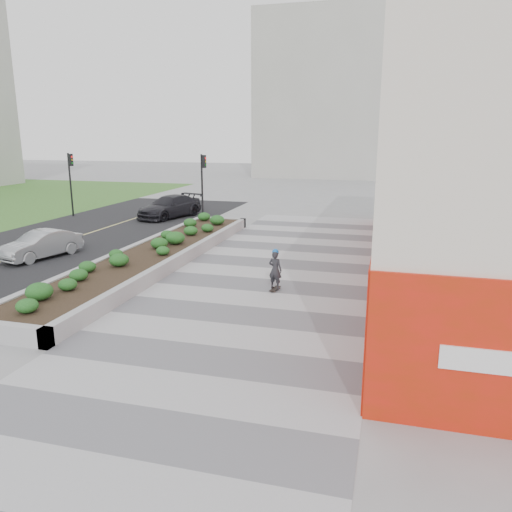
{
  "coord_description": "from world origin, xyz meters",
  "views": [
    {
      "loc": [
        4.29,
        -12.03,
        5.43
      ],
      "look_at": [
        -0.35,
        4.97,
        1.1
      ],
      "focal_mm": 35.0,
      "sensor_mm": 36.0,
      "label": 1
    }
  ],
  "objects_px": {
    "planter": "(154,253)",
    "skateboarder": "(275,270)",
    "traffic_signal_far": "(71,175)",
    "traffic_signal_near": "(203,178)",
    "car_silver": "(41,245)",
    "car_dark": "(170,207)"
  },
  "relations": [
    {
      "from": "planter",
      "to": "car_silver",
      "type": "bearing_deg",
      "value": -173.58
    },
    {
      "from": "skateboarder",
      "to": "traffic_signal_far",
      "type": "bearing_deg",
      "value": 151.64
    },
    {
      "from": "planter",
      "to": "traffic_signal_far",
      "type": "height_order",
      "value": "traffic_signal_far"
    },
    {
      "from": "traffic_signal_far",
      "to": "skateboarder",
      "type": "xyz_separation_m",
      "value": [
        16.91,
        -12.5,
        -1.99
      ]
    },
    {
      "from": "traffic_signal_far",
      "to": "car_dark",
      "type": "distance_m",
      "value": 6.94
    },
    {
      "from": "car_silver",
      "to": "planter",
      "type": "bearing_deg",
      "value": 21.22
    },
    {
      "from": "traffic_signal_near",
      "to": "skateboarder",
      "type": "xyz_separation_m",
      "value": [
        7.71,
        -13.0,
        -1.99
      ]
    },
    {
      "from": "traffic_signal_near",
      "to": "car_silver",
      "type": "xyz_separation_m",
      "value": [
        -3.48,
        -11.09,
        -2.15
      ]
    },
    {
      "from": "traffic_signal_far",
      "to": "car_silver",
      "type": "height_order",
      "value": "traffic_signal_far"
    },
    {
      "from": "traffic_signal_far",
      "to": "car_dark",
      "type": "xyz_separation_m",
      "value": [
        6.53,
        1.19,
        -2.04
      ]
    },
    {
      "from": "planter",
      "to": "car_silver",
      "type": "xyz_separation_m",
      "value": [
        -5.21,
        -0.59,
        0.19
      ]
    },
    {
      "from": "traffic_signal_far",
      "to": "car_silver",
      "type": "distance_m",
      "value": 12.22
    },
    {
      "from": "skateboarder",
      "to": "traffic_signal_near",
      "type": "bearing_deg",
      "value": 128.77
    },
    {
      "from": "planter",
      "to": "car_silver",
      "type": "height_order",
      "value": "car_silver"
    },
    {
      "from": "car_silver",
      "to": "traffic_signal_far",
      "type": "bearing_deg",
      "value": 133.17
    },
    {
      "from": "traffic_signal_near",
      "to": "skateboarder",
      "type": "bearing_deg",
      "value": -59.33
    },
    {
      "from": "skateboarder",
      "to": "car_dark",
      "type": "bearing_deg",
      "value": 135.28
    },
    {
      "from": "traffic_signal_near",
      "to": "car_dark",
      "type": "bearing_deg",
      "value": 165.48
    },
    {
      "from": "planter",
      "to": "skateboarder",
      "type": "distance_m",
      "value": 6.49
    },
    {
      "from": "planter",
      "to": "traffic_signal_far",
      "type": "bearing_deg",
      "value": 137.54
    },
    {
      "from": "traffic_signal_near",
      "to": "car_dark",
      "type": "height_order",
      "value": "traffic_signal_near"
    },
    {
      "from": "traffic_signal_near",
      "to": "traffic_signal_far",
      "type": "xyz_separation_m",
      "value": [
        -9.2,
        -0.5,
        0.0
      ]
    }
  ]
}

